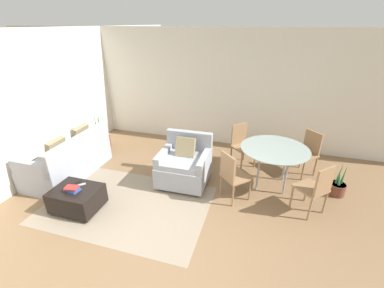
{
  "coord_description": "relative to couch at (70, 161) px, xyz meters",
  "views": [
    {
      "loc": [
        1.18,
        -2.37,
        2.82
      ],
      "look_at": [
        -0.07,
        1.81,
        0.75
      ],
      "focal_mm": 24.0,
      "sensor_mm": 36.0,
      "label": 1
    }
  ],
  "objects": [
    {
      "name": "dining_chair_far_left",
      "position": [
        3.25,
        1.42,
        0.21
      ],
      "size": [
        0.59,
        0.59,
        0.9
      ],
      "color": "#93704C",
      "rests_on": "ground_plane"
    },
    {
      "name": "ottoman",
      "position": [
        0.87,
        -0.89,
        -0.1
      ],
      "size": [
        0.75,
        0.59,
        0.39
      ],
      "color": "black",
      "rests_on": "ground_plane"
    },
    {
      "name": "ground_plane",
      "position": [
        2.48,
        -1.25,
        -0.31
      ],
      "size": [
        20.0,
        20.0,
        0.0
      ],
      "primitive_type": "plane",
      "color": "brown"
    },
    {
      "name": "wall_left",
      "position": [
        -0.56,
        0.25,
        1.06
      ],
      "size": [
        0.06,
        12.0,
        2.75
      ],
      "color": "silver",
      "rests_on": "ground_plane"
    },
    {
      "name": "dining_chair_near_left",
      "position": [
        3.25,
        0.1,
        0.21
      ],
      "size": [
        0.59,
        0.59,
        0.9
      ],
      "color": "#93704C",
      "rests_on": "ground_plane"
    },
    {
      "name": "book_stack",
      "position": [
        0.86,
        -0.94,
        0.12
      ],
      "size": [
        0.24,
        0.18,
        0.08
      ],
      "color": "#2D478C",
      "rests_on": "ottoman"
    },
    {
      "name": "couch",
      "position": [
        0.0,
        0.0,
        0.0
      ],
      "size": [
        0.88,
        1.71,
        0.91
      ],
      "color": "#999EA8",
      "rests_on": "ground_plane"
    },
    {
      "name": "armchair",
      "position": [
        2.3,
        0.41,
        0.06
      ],
      "size": [
        0.92,
        0.89,
        0.92
      ],
      "color": "#999EA8",
      "rests_on": "ground_plane"
    },
    {
      "name": "potted_plant",
      "position": [
        -0.14,
        1.29,
        -0.12
      ],
      "size": [
        0.41,
        0.41,
        1.03
      ],
      "color": "brown",
      "rests_on": "ground_plane"
    },
    {
      "name": "potted_plant_small",
      "position": [
        5.06,
        0.79,
        -0.16
      ],
      "size": [
        0.29,
        0.29,
        0.64
      ],
      "color": "brown",
      "rests_on": "ground_plane"
    },
    {
      "name": "wall_back",
      "position": [
        2.48,
        2.43,
        1.06
      ],
      "size": [
        12.0,
        0.06,
        2.75
      ],
      "color": "silver",
      "rests_on": "ground_plane"
    },
    {
      "name": "dining_chair_far_right",
      "position": [
        4.56,
        1.42,
        0.21
      ],
      "size": [
        0.59,
        0.59,
        0.9
      ],
      "color": "#93704C",
      "rests_on": "ground_plane"
    },
    {
      "name": "dining_chair_near_right",
      "position": [
        4.56,
        0.1,
        0.21
      ],
      "size": [
        0.59,
        0.59,
        0.9
      ],
      "color": "#93704C",
      "rests_on": "ground_plane"
    },
    {
      "name": "tv_remote_primary",
      "position": [
        0.88,
        -0.75,
        0.08
      ],
      "size": [
        0.13,
        0.13,
        0.01
      ],
      "color": "#B7B7BC",
      "rests_on": "ottoman"
    },
    {
      "name": "area_rug",
      "position": [
        1.59,
        -0.56,
        -0.31
      ],
      "size": [
        2.73,
        1.84,
        0.01
      ],
      "color": "gray",
      "rests_on": "ground_plane"
    },
    {
      "name": "tv_remote_secondary",
      "position": [
        0.77,
        -0.72,
        0.08
      ],
      "size": [
        0.09,
        0.14,
        0.01
      ],
      "color": "black",
      "rests_on": "ottoman"
    },
    {
      "name": "dining_table",
      "position": [
        3.91,
        0.76,
        0.39
      ],
      "size": [
        1.22,
        1.22,
        0.78
      ],
      "color": "#8C9E99",
      "rests_on": "ground_plane"
    }
  ]
}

